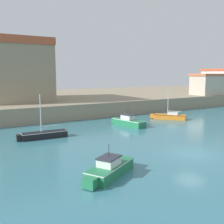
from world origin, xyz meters
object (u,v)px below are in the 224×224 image
object	(u,v)px
motorboat_green_0	(128,122)
sailboat_black_2	(44,135)
motorboat_green_4	(109,169)
harbor_shed_near_wharf	(209,84)
sailboat_orange_1	(169,116)
harbor_shed_mid_row	(224,81)
church	(13,68)

from	to	relation	value
motorboat_green_0	sailboat_black_2	bearing A→B (deg)	-174.87
motorboat_green_4	harbor_shed_near_wharf	xyz separation A→B (m)	(40.86, 24.60, 4.30)
sailboat_orange_1	harbor_shed_mid_row	xyz separation A→B (m)	(28.94, 11.59, 4.94)
motorboat_green_4	harbor_shed_mid_row	xyz separation A→B (m)	(48.86, 26.73, 4.88)
sailboat_orange_1	sailboat_black_2	distance (m)	20.79
harbor_shed_mid_row	church	bearing A→B (deg)	172.17
sailboat_black_2	harbor_shed_near_wharf	xyz separation A→B (m)	(41.63, 11.50, 4.40)
motorboat_green_0	motorboat_green_4	distance (m)	18.19
harbor_shed_near_wharf	harbor_shed_mid_row	xyz separation A→B (m)	(8.00, 2.13, 0.58)
sailboat_black_2	harbor_shed_near_wharf	world-z (taller)	harbor_shed_near_wharf
motorboat_green_0	harbor_shed_mid_row	bearing A→B (deg)	18.50
sailboat_orange_1	motorboat_green_4	xyz separation A→B (m)	(-19.93, -15.14, 0.06)
sailboat_orange_1	motorboat_green_4	size ratio (longest dim) A/B	0.98
harbor_shed_near_wharf	harbor_shed_mid_row	bearing A→B (deg)	14.91
harbor_shed_near_wharf	motorboat_green_4	bearing A→B (deg)	-148.96
sailboat_black_2	church	xyz separation A→B (m)	(0.90, 20.33, 7.64)
church	sailboat_orange_1	bearing A→B (deg)	-42.75
harbor_shed_mid_row	sailboat_orange_1	bearing A→B (deg)	-158.18
sailboat_black_2	church	size ratio (longest dim) A/B	0.35
sailboat_orange_1	sailboat_black_2	world-z (taller)	sailboat_black_2
motorboat_green_4	church	world-z (taller)	church
motorboat_green_0	church	xyz separation A→B (m)	(-11.24, 19.24, 7.48)
sailboat_black_2	church	distance (m)	21.74
sailboat_black_2	harbor_shed_mid_row	size ratio (longest dim) A/B	0.60
sailboat_orange_1	church	xyz separation A→B (m)	(-19.79, 18.29, 7.59)
motorboat_green_0	sailboat_orange_1	distance (m)	8.60
harbor_shed_mid_row	sailboat_black_2	bearing A→B (deg)	-164.64
motorboat_green_4	sailboat_orange_1	bearing A→B (deg)	37.23
harbor_shed_near_wharf	harbor_shed_mid_row	distance (m)	8.30
motorboat_green_0	sailboat_orange_1	bearing A→B (deg)	6.36
motorboat_green_0	motorboat_green_4	size ratio (longest dim) A/B	1.12
motorboat_green_0	church	bearing A→B (deg)	120.30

